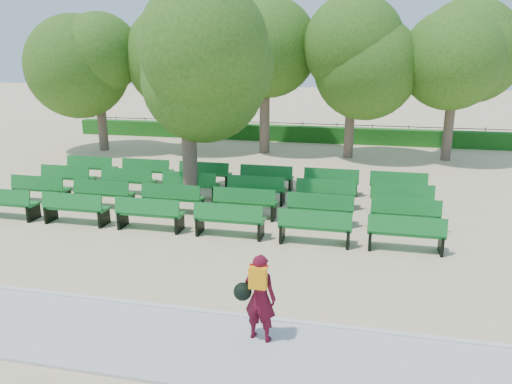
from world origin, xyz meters
TOP-DOWN VIEW (x-y plane):
  - ground at (0.00, 0.00)m, footprint 120.00×120.00m
  - paving at (0.00, -7.40)m, footprint 30.00×2.20m
  - curb at (0.00, -6.25)m, footprint 30.00×0.12m
  - hedge at (0.00, 14.00)m, footprint 26.00×0.70m
  - fence at (0.00, 14.40)m, footprint 26.00×0.10m
  - tree_line at (0.00, 10.00)m, footprint 21.80×6.80m
  - bench_array at (-0.09, 0.66)m, footprint 2.00×0.69m
  - tree_among at (-1.19, 1.27)m, footprint 4.95×4.95m
  - person at (3.09, -6.95)m, footprint 0.80×0.52m

SIDE VIEW (x-z plane):
  - ground at x=0.00m, z-range 0.00..0.00m
  - fence at x=0.00m, z-range -0.51..0.51m
  - tree_line at x=0.00m, z-range -3.52..3.52m
  - paving at x=0.00m, z-range 0.00..0.06m
  - curb at x=0.00m, z-range 0.00..0.10m
  - bench_array at x=-0.09m, z-range -0.52..0.73m
  - hedge at x=0.00m, z-range 0.00..0.90m
  - person at x=3.09m, z-range 0.09..1.72m
  - tree_among at x=-1.19m, z-range 1.14..7.91m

